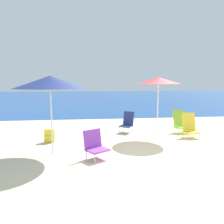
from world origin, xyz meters
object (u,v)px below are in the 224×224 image
(beach_umbrella_navy, at_px, (50,82))
(beach_chair_yellow, at_px, (190,126))
(beach_chair_navy, at_px, (127,122))
(beach_chair_lime, at_px, (180,122))
(beach_umbrella_red, at_px, (159,81))
(beach_chair_purple, at_px, (95,144))
(backpack_yellow, at_px, (50,136))

(beach_umbrella_navy, relative_size, beach_chair_yellow, 2.49)
(beach_umbrella_navy, relative_size, beach_chair_navy, 2.69)
(beach_chair_lime, bearing_deg, beach_umbrella_red, -157.80)
(beach_umbrella_red, bearing_deg, beach_chair_navy, 136.72)
(beach_umbrella_red, relative_size, beach_chair_lime, 2.47)
(beach_chair_purple, bearing_deg, beach_chair_lime, 4.11)
(beach_umbrella_navy, distance_m, beach_chair_purple, 1.96)
(beach_umbrella_red, xyz_separation_m, backpack_yellow, (-3.65, -0.26, -1.75))
(beach_umbrella_red, xyz_separation_m, beach_chair_lime, (1.10, 0.57, -1.55))
(beach_umbrella_red, distance_m, backpack_yellow, 4.05)
(beach_umbrella_red, distance_m, beach_chair_lime, 1.98)
(beach_chair_navy, bearing_deg, beach_chair_yellow, 5.87)
(beach_umbrella_navy, relative_size, beach_chair_lime, 2.46)
(beach_chair_navy, bearing_deg, beach_chair_purple, -83.44)
(backpack_yellow, bearing_deg, beach_chair_navy, 21.97)
(beach_chair_purple, bearing_deg, beach_chair_yellow, -4.98)
(backpack_yellow, bearing_deg, beach_chair_purple, -50.95)
(beach_chair_yellow, distance_m, beach_chair_purple, 3.83)
(beach_umbrella_navy, height_order, beach_chair_yellow, beach_umbrella_navy)
(beach_umbrella_navy, bearing_deg, backpack_yellow, 102.37)
(beach_umbrella_red, xyz_separation_m, beach_chair_navy, (-0.90, 0.85, -1.57))
(beach_chair_yellow, bearing_deg, beach_chair_navy, 151.45)
(beach_chair_lime, height_order, backpack_yellow, beach_chair_lime)
(beach_chair_yellow, bearing_deg, beach_chair_lime, 89.97)
(beach_chair_lime, xyz_separation_m, backpack_yellow, (-4.74, -0.83, -0.20))
(beach_chair_yellow, bearing_deg, backpack_yellow, 179.30)
(beach_chair_navy, distance_m, beach_chair_lime, 2.02)
(beach_chair_yellow, height_order, backpack_yellow, beach_chair_yellow)
(beach_umbrella_navy, xyz_separation_m, backpack_yellow, (-0.26, 1.19, -1.69))
(beach_umbrella_red, relative_size, beach_chair_yellow, 2.50)
(beach_umbrella_red, relative_size, beach_chair_purple, 2.97)
(beach_umbrella_navy, bearing_deg, beach_umbrella_red, 23.23)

